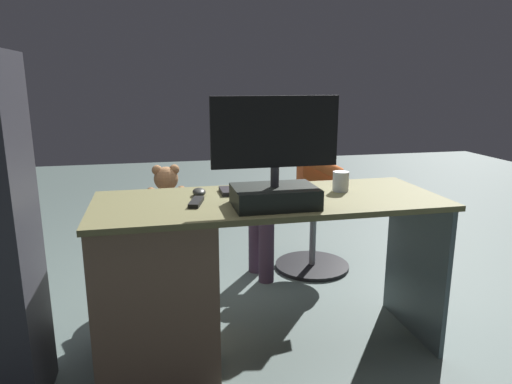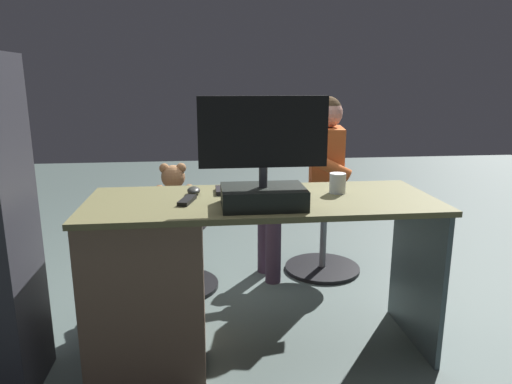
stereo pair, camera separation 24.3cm
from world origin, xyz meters
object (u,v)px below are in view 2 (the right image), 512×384
object	(u,v)px
visitor_chair	(323,235)
office_chair_teddy	(176,249)
teddy_bear	(174,193)
person	(313,172)
keyboard	(260,189)
tv_remote	(187,200)
computer_mouse	(194,191)
cup	(338,183)
desk	(171,275)
monitor	(263,173)

from	to	relation	value
visitor_chair	office_chair_teddy	bearing A→B (deg)	9.77
teddy_bear	person	bearing A→B (deg)	-170.98
keyboard	teddy_bear	size ratio (longest dim) A/B	1.28
office_chair_teddy	person	bearing A→B (deg)	-170.23
office_chair_teddy	teddy_bear	bearing A→B (deg)	-90.00
tv_remote	teddy_bear	size ratio (longest dim) A/B	0.46
office_chair_teddy	computer_mouse	bearing A→B (deg)	102.20
teddy_bear	cup	bearing A→B (deg)	139.94
desk	office_chair_teddy	distance (m)	0.74
office_chair_teddy	visitor_chair	distance (m)	0.98
keyboard	teddy_bear	xyz separation A→B (m)	(0.45, -0.60, -0.15)
person	desk	bearing A→B (deg)	45.62
desk	visitor_chair	size ratio (longest dim) A/B	3.09
keyboard	computer_mouse	size ratio (longest dim) A/B	4.38
desk	person	distance (m)	1.26
computer_mouse	office_chair_teddy	world-z (taller)	computer_mouse
computer_mouse	person	world-z (taller)	person
keyboard	visitor_chair	distance (m)	1.05
tv_remote	office_chair_teddy	world-z (taller)	tv_remote
desk	teddy_bear	xyz separation A→B (m)	(0.02, -0.74, 0.21)
monitor	visitor_chair	distance (m)	1.33
office_chair_teddy	visitor_chair	size ratio (longest dim) A/B	1.00
desk	keyboard	xyz separation A→B (m)	(-0.42, -0.13, 0.36)
teddy_bear	office_chair_teddy	bearing A→B (deg)	90.00
keyboard	visitor_chair	size ratio (longest dim) A/B	0.83
desk	office_chair_teddy	bearing A→B (deg)	-88.22
office_chair_teddy	tv_remote	bearing A→B (deg)	98.04
office_chair_teddy	person	size ratio (longest dim) A/B	0.44
monitor	computer_mouse	xyz separation A→B (m)	(0.29, -0.24, -0.12)
tv_remote	office_chair_teddy	bearing A→B (deg)	-66.48
computer_mouse	visitor_chair	world-z (taller)	computer_mouse
teddy_bear	person	xyz separation A→B (m)	(-0.88, -0.14, 0.08)
monitor	computer_mouse	size ratio (longest dim) A/B	5.52
monitor	office_chair_teddy	world-z (taller)	monitor
desk	monitor	bearing A→B (deg)	161.68
visitor_chair	cup	bearing A→B (deg)	78.74
desk	cup	size ratio (longest dim) A/B	16.53
teddy_bear	person	world-z (taller)	person
cup	person	world-z (taller)	person
computer_mouse	office_chair_teddy	xyz separation A→B (m)	(0.13, -0.62, -0.51)
monitor	teddy_bear	world-z (taller)	monitor
desk	tv_remote	bearing A→B (deg)	160.52
keyboard	office_chair_teddy	world-z (taller)	keyboard
keyboard	teddy_bear	distance (m)	0.77
computer_mouse	cup	distance (m)	0.67
computer_mouse	tv_remote	distance (m)	0.14
tv_remote	monitor	bearing A→B (deg)	177.47
office_chair_teddy	person	xyz separation A→B (m)	(-0.88, -0.15, 0.43)
cup	tv_remote	xyz separation A→B (m)	(0.70, 0.09, -0.04)
keyboard	tv_remote	distance (m)	0.38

